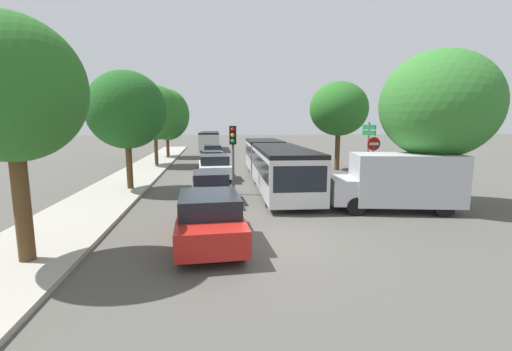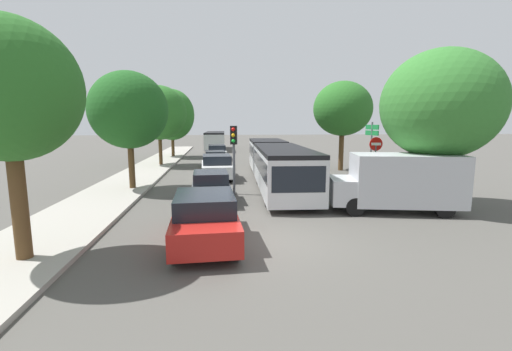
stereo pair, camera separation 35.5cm
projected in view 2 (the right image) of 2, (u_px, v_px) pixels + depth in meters
ground_plane at (269, 240)px, 10.39m from camera, size 200.00×200.00×0.00m
kerb_strip_left at (153, 166)px, 27.88m from camera, size 3.20×47.14×0.14m
articulated_bus at (275, 160)px, 20.52m from camera, size 3.12×15.75×2.32m
city_bus_rear at (215, 139)px, 46.48m from camera, size 2.72×11.19×2.40m
queued_car_red at (205, 218)px, 10.06m from camera, size 2.00×4.37×1.50m
queued_car_graphite at (211, 186)px, 15.60m from camera, size 1.81×3.96×1.35m
queued_car_white at (217, 167)px, 21.86m from camera, size 2.06×4.50×1.54m
queued_car_tan at (215, 159)px, 27.44m from camera, size 1.80×3.95×1.35m
queued_car_silver at (217, 152)px, 33.70m from camera, size 1.92×4.20×1.44m
white_van at (399, 181)px, 13.59m from camera, size 5.28×2.87×2.31m
traffic_light at (234, 144)px, 16.73m from camera, size 0.36×0.39×3.40m
no_entry_sign at (375, 155)px, 17.65m from camera, size 0.70×0.08×2.82m
direction_sign_post at (371, 140)px, 20.33m from camera, size 0.19×1.40×3.60m
tree_left_near at (6, 94)px, 8.01m from camera, size 3.35×3.35×6.01m
tree_left_mid at (129, 112)px, 17.51m from camera, size 3.97×3.97×6.17m
tree_left_far at (160, 114)px, 27.95m from camera, size 4.47×4.47×6.60m
tree_left_distant at (171, 116)px, 35.37m from camera, size 4.62×4.62×7.04m
tree_right_near at (443, 107)px, 13.78m from camera, size 4.71×4.71×6.48m
tree_right_mid at (341, 110)px, 25.40m from camera, size 4.32×4.32×6.62m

